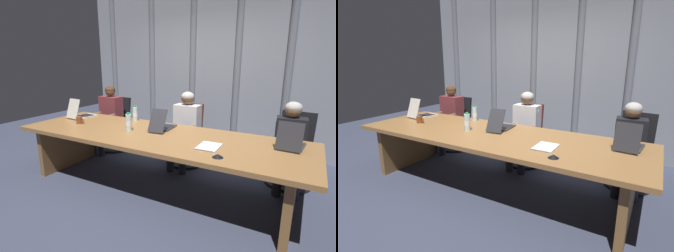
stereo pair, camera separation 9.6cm
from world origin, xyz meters
The scene contains 17 objects.
ground_plane centered at (0.00, 0.00, 0.00)m, with size 10.64×10.64×0.00m, color #383D51.
conference_table centered at (0.00, 0.00, 0.59)m, with size 3.71×1.18×0.74m.
curtain_backdrop centered at (0.00, 2.02, 1.45)m, with size 5.32×0.16×2.90m.
laptop_left_end centered at (-1.54, 0.25, 0.80)m, with size 0.29×0.45×0.31m.
laptop_left_mid centered at (-0.02, 0.24, 0.80)m, with size 0.26×0.51×0.29m.
laptop_center centered at (1.53, 0.25, 0.80)m, with size 0.28×0.42×0.30m.
office_chair_left_end centered at (-1.50, 1.01, 0.35)m, with size 0.60×0.60×0.95m.
office_chair_left_mid centered at (-0.03, 1.01, 0.35)m, with size 0.60×0.60×0.95m.
office_chair_center centered at (1.52, 1.01, 0.36)m, with size 0.60×0.61×0.97m.
person_left_end centered at (-1.52, 0.85, 0.67)m, with size 0.44×0.56×1.18m.
person_left_mid centered at (0.02, 0.85, 0.67)m, with size 0.40×0.55×1.17m.
person_center centered at (1.49, 0.85, 0.65)m, with size 0.41×0.57×1.13m.
water_bottle_primary centered at (-0.38, -0.03, 0.85)m, with size 0.08×0.08×0.24m.
water_bottle_secondary centered at (-0.64, 0.47, 0.84)m, with size 0.07×0.07×0.23m.
coffee_mug_near centered at (-1.25, -0.06, 0.79)m, with size 0.13×0.09×0.10m.
conference_mic_left_side centered at (0.95, -0.39, 0.76)m, with size 0.11×0.11×0.04m, color black.
spiral_notepad centered at (0.77, -0.16, 0.75)m, with size 0.23×0.31×0.03m.
Camera 1 is at (1.67, -2.69, 1.67)m, focal length 28.04 mm.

